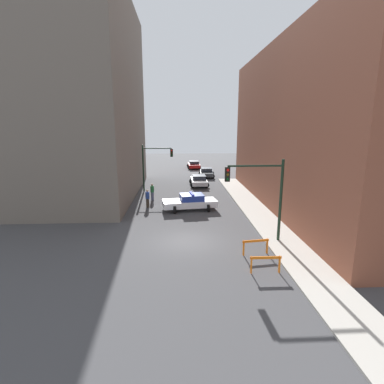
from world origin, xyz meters
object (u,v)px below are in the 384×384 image
traffic_light_far (153,161)px  parked_car_near (199,180)px  traffic_light_near (263,188)px  police_car (190,202)px  parked_car_far (194,165)px  pedestrian_crossing (148,198)px  pedestrian_corner (152,192)px  parked_car_mid (206,172)px  barrier_front (266,262)px  barrier_mid (256,244)px

traffic_light_far → parked_car_near: (5.35, 2.57, -2.72)m
traffic_light_near → parked_car_near: 18.67m
traffic_light_near → police_car: traffic_light_near is taller
traffic_light_near → traffic_light_far: bearing=117.1°
traffic_light_far → parked_car_far: (5.51, 17.27, -2.72)m
parked_car_far → traffic_light_far: bearing=-109.6°
parked_car_far → pedestrian_crossing: 25.00m
pedestrian_corner → traffic_light_far: bearing=-116.4°
pedestrian_crossing → pedestrian_corner: (0.21, 2.67, 0.00)m
parked_car_mid → pedestrian_crossing: (-6.87, -15.98, 0.19)m
traffic_light_far → pedestrian_corner: size_ratio=3.13×
barrier_front → parked_car_mid: bearing=90.6°
parked_car_mid → traffic_light_near: bearing=-82.6°
traffic_light_near → pedestrian_crossing: 12.03m
traffic_light_far → parked_car_far: traffic_light_far is taller
traffic_light_near → barrier_mid: (-0.80, -1.87, -2.91)m
police_car → barrier_front: 12.17m
traffic_light_near → pedestrian_crossing: (-8.02, 8.56, -2.67)m
parked_car_far → barrier_mid: size_ratio=2.74×
police_car → parked_car_near: (1.50, 10.65, -0.05)m
police_car → traffic_light_far: bearing=17.5°
parked_car_mid → parked_car_far: bearing=104.0°
parked_car_mid → parked_car_far: (-1.37, 8.41, 0.00)m
pedestrian_corner → barrier_mid: pedestrian_corner is taller
traffic_light_far → parked_car_near: 6.53m
barrier_mid → traffic_light_near: bearing=66.9°
pedestrian_crossing → pedestrian_corner: size_ratio=1.00×
traffic_light_near → parked_car_mid: size_ratio=1.17×
parked_car_near → barrier_front: parked_car_near is taller
police_car → pedestrian_corner: (-3.62, 3.62, 0.14)m
parked_car_near → pedestrian_corner: 8.70m
pedestrian_corner → barrier_mid: (7.01, -13.10, -0.24)m
parked_car_far → pedestrian_corner: (-5.29, -21.72, 0.19)m
parked_car_mid → pedestrian_crossing: pedestrian_crossing is taller
parked_car_near → police_car: bearing=-98.6°
pedestrian_crossing → barrier_front: size_ratio=1.04×
police_car → pedestrian_crossing: 3.95m
parked_car_mid → barrier_mid: bearing=-84.5°
police_car → parked_car_far: (1.67, 25.34, -0.05)m
pedestrian_crossing → barrier_mid: pedestrian_crossing is taller
parked_car_near → barrier_mid: (1.89, -20.12, -0.06)m
parked_car_mid → barrier_front: parked_car_mid is taller
parked_car_far → barrier_front: (1.66, -37.04, -0.06)m
parked_car_near → parked_car_far: 14.70m
pedestrian_crossing → parked_car_mid: bearing=-6.2°
pedestrian_corner → barrier_mid: 14.86m
traffic_light_far → pedestrian_corner: traffic_light_far is taller
traffic_light_near → parked_car_far: traffic_light_near is taller
traffic_light_far → barrier_mid: traffic_light_far is taller
police_car → parked_car_mid: bearing=-18.1°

